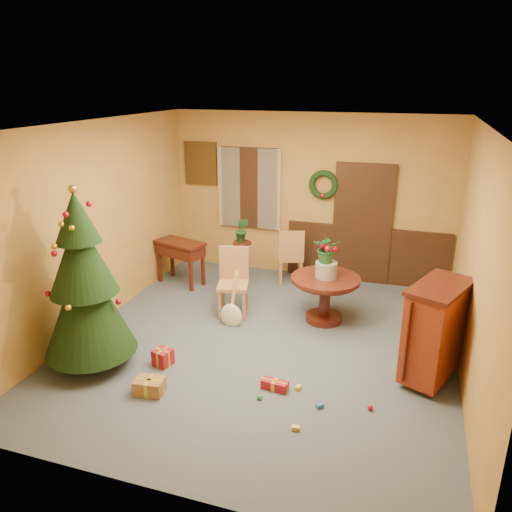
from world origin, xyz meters
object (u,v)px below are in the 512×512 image
at_px(christmas_tree, 84,284).
at_px(writing_desk, 180,252).
at_px(dining_table, 325,290).
at_px(chair_near, 233,279).
at_px(sideboard, 435,330).

height_order(christmas_tree, writing_desk, christmas_tree).
xyz_separation_m(dining_table, chair_near, (-1.38, -0.15, 0.07)).
xyz_separation_m(writing_desk, sideboard, (4.16, -1.79, 0.07)).
bearing_deg(dining_table, christmas_tree, -140.51).
xyz_separation_m(christmas_tree, writing_desk, (-0.11, 2.76, -0.51)).
bearing_deg(sideboard, writing_desk, 156.70).
bearing_deg(chair_near, christmas_tree, -120.97).
bearing_deg(chair_near, sideboard, -18.77).
height_order(dining_table, sideboard, sideboard).
height_order(dining_table, christmas_tree, christmas_tree).
distance_m(writing_desk, sideboard, 4.53).
bearing_deg(chair_near, writing_desk, 147.61).
xyz_separation_m(chair_near, christmas_tree, (-1.17, -1.95, 0.54)).
distance_m(dining_table, sideboard, 1.88).
relative_size(dining_table, writing_desk, 1.05).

